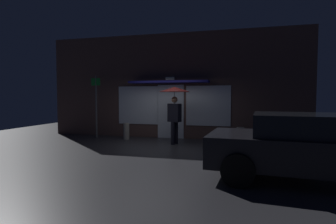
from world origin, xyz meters
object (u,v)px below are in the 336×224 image
object	(u,v)px
sidewalk_bollard_2	(240,135)
parked_car	(314,146)
street_sign_post	(96,103)
sidewalk_bollard	(126,131)
person_with_umbrella	(174,99)

from	to	relation	value
sidewalk_bollard_2	parked_car	bearing A→B (deg)	-71.28
sidewalk_bollard_2	street_sign_post	bearing A→B (deg)	-179.18
street_sign_post	parked_car	bearing A→B (deg)	-29.44
parked_car	street_sign_post	distance (m)	8.28
parked_car	sidewalk_bollard	world-z (taller)	parked_car
parked_car	street_sign_post	bearing A→B (deg)	155.15
street_sign_post	person_with_umbrella	bearing A→B (deg)	-10.60
sidewalk_bollard	person_with_umbrella	bearing A→B (deg)	-15.07
sidewalk_bollard	sidewalk_bollard_2	distance (m)	4.42
parked_car	sidewalk_bollard	distance (m)	7.05
parked_car	street_sign_post	xyz separation A→B (m)	(-7.19, 4.06, 0.75)
sidewalk_bollard	street_sign_post	bearing A→B (deg)	176.55
person_with_umbrella	sidewalk_bollard	size ratio (longest dim) A/B	3.13
street_sign_post	sidewalk_bollard_2	xyz separation A→B (m)	(5.78, 0.08, -1.16)
parked_car	sidewalk_bollard_2	size ratio (longest dim) A/B	7.33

